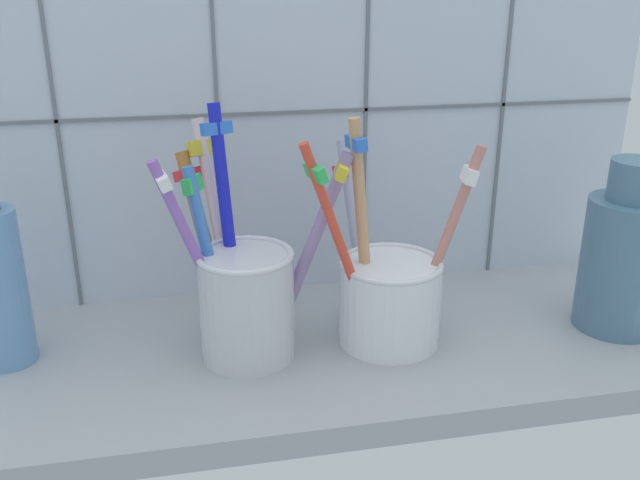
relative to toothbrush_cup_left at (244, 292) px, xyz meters
The scene contains 5 objects.
counter_slab 8.42cm from the toothbrush_cup_left, ahead, with size 64.00×22.00×2.00cm, color #9EA3A8.
tile_wall_back 20.44cm from the toothbrush_cup_left, 64.88° to the left, with size 64.00×2.20×45.00cm.
toothbrush_cup_left is the anchor object (origin of this frame).
toothbrush_cup_right 11.23cm from the toothbrush_cup_left, ahead, with size 14.04×11.28×17.89cm.
ceramic_vase 30.46cm from the toothbrush_cup_left, ahead, with size 6.72×6.72×14.09cm.
Camera 1 is at (-9.53, -47.54, 29.47)cm, focal length 39.11 mm.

